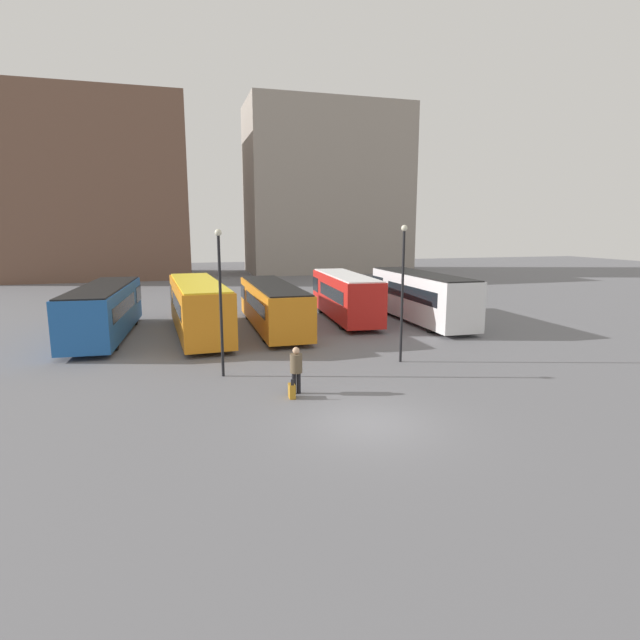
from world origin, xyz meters
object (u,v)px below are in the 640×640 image
(traveler, at_px, (296,366))
(lamp_post_0, at_px, (403,284))
(bus_0, at_px, (104,309))
(lamp_post_1, at_px, (220,292))
(suitcase, at_px, (292,391))
(bus_1, at_px, (198,306))
(bus_2, at_px, (272,304))
(bus_4, at_px, (420,295))
(bus_3, at_px, (345,295))

(traveler, distance_m, lamp_post_0, 6.99)
(bus_0, relative_size, lamp_post_0, 1.81)
(lamp_post_1, bearing_deg, suitcase, -57.92)
(traveler, bearing_deg, lamp_post_1, 41.71)
(bus_1, distance_m, bus_2, 4.55)
(traveler, bearing_deg, bus_0, 35.59)
(lamp_post_1, bearing_deg, traveler, -51.10)
(bus_1, relative_size, traveler, 6.39)
(bus_2, bearing_deg, bus_0, 89.20)
(bus_2, bearing_deg, suitcase, 172.83)
(lamp_post_1, bearing_deg, bus_2, 67.79)
(suitcase, bearing_deg, bus_0, 33.86)
(suitcase, bearing_deg, bus_4, -39.60)
(bus_4, distance_m, suitcase, 17.26)
(bus_1, xyz_separation_m, bus_3, (9.78, 2.34, -0.03))
(bus_2, xyz_separation_m, suitcase, (-1.72, -13.02, -1.26))
(bus_0, bearing_deg, lamp_post_0, -121.16)
(bus_1, relative_size, bus_2, 0.98)
(bus_2, height_order, bus_4, bus_4)
(suitcase, distance_m, lamp_post_0, 7.73)
(bus_1, height_order, bus_3, bus_1)
(bus_0, bearing_deg, bus_3, -80.71)
(bus_2, bearing_deg, lamp_post_1, 158.14)
(traveler, xyz_separation_m, suitcase, (-0.27, -0.44, -0.80))
(lamp_post_0, bearing_deg, bus_1, 134.78)
(lamp_post_0, bearing_deg, bus_0, 145.23)
(bus_2, distance_m, suitcase, 13.20)
(bus_0, distance_m, lamp_post_0, 17.09)
(lamp_post_0, height_order, lamp_post_1, lamp_post_0)
(bus_4, distance_m, traveler, 16.70)
(bus_3, bearing_deg, bus_1, 107.50)
(bus_4, bearing_deg, bus_2, 88.88)
(lamp_post_0, bearing_deg, bus_4, 58.47)
(bus_1, relative_size, suitcase, 15.23)
(traveler, height_order, lamp_post_1, lamp_post_1)
(bus_1, bearing_deg, bus_0, 77.23)
(bus_3, bearing_deg, bus_2, 111.70)
(bus_2, distance_m, lamp_post_0, 10.62)
(bus_3, relative_size, suitcase, 13.90)
(traveler, relative_size, lamp_post_1, 0.29)
(bus_2, distance_m, lamp_post_1, 10.51)
(bus_2, xyz_separation_m, bus_3, (5.29, 1.68, 0.16))
(bus_0, relative_size, bus_3, 1.08)
(suitcase, relative_size, lamp_post_1, 0.12)
(traveler, relative_size, suitcase, 2.38)
(bus_0, distance_m, traveler, 15.20)
(bus_2, bearing_deg, lamp_post_0, -155.44)
(lamp_post_0, distance_m, lamp_post_1, 8.16)
(bus_3, distance_m, lamp_post_1, 14.62)
(bus_1, bearing_deg, lamp_post_1, -179.63)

